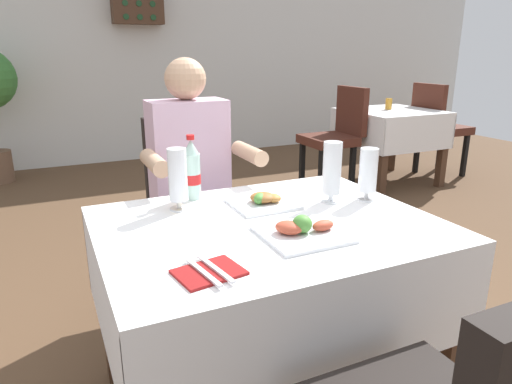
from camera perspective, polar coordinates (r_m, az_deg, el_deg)
The scene contains 17 objects.
ground_plane at distance 2.01m, azimuth 3.70°, elevation -22.65°, with size 11.00×11.00×0.00m, color brown.
back_wall at distance 5.78m, azimuth -18.23°, elevation 17.71°, with size 11.00×0.12×2.85m, color silver.
main_dining_table at distance 1.63m, azimuth 1.50°, elevation -9.33°, with size 1.12×0.88×0.73m.
chair_far_diner_seat at distance 2.35m, azimuth -7.52°, elevation -1.19°, with size 0.44×0.50×0.97m.
seated_diner_far at distance 2.19m, azimuth -7.82°, elevation 1.76°, with size 0.50×0.46×1.26m.
plate_near_camera at distance 1.45m, azimuth 5.68°, elevation -4.77°, with size 0.25×0.25×0.07m.
plate_far_diner at distance 1.72m, azimuth 0.90°, elevation -1.11°, with size 0.23×0.23×0.05m.
beer_glass_left at distance 1.75m, azimuth 9.40°, elevation 2.44°, with size 0.07×0.07×0.24m.
beer_glass_middle at distance 1.81m, azimuth 13.74°, elevation 2.34°, with size 0.07×0.07×0.20m.
beer_glass_right at distance 1.67m, azimuth -9.67°, elevation 1.70°, with size 0.07×0.07×0.23m.
cola_bottle_primary at distance 1.80m, azimuth -7.98°, elevation 2.55°, with size 0.07×0.07×0.25m.
napkin_cutlery_set at distance 1.22m, azimuth -5.87°, elevation -9.84°, with size 0.19×0.20×0.01m.
background_dining_table at distance 4.78m, azimuth 16.28°, elevation 7.52°, with size 0.85×0.84×0.73m.
background_chair_left at distance 4.40m, azimuth 9.96°, elevation 7.29°, with size 0.50×0.44×0.97m.
background_chair_right at distance 5.22m, azimuth 21.62°, elevation 7.88°, with size 0.50×0.44×0.97m.
background_table_tumbler at distance 4.79m, azimuth 16.15°, elevation 10.47°, with size 0.06×0.06×0.11m, color #C68928.
wall_bottle_rack at distance 5.69m, azimuth -14.54°, elevation 21.64°, with size 0.56×0.21×0.42m.
Camera 1 is at (-0.76, -1.35, 1.29)m, focal length 32.21 mm.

